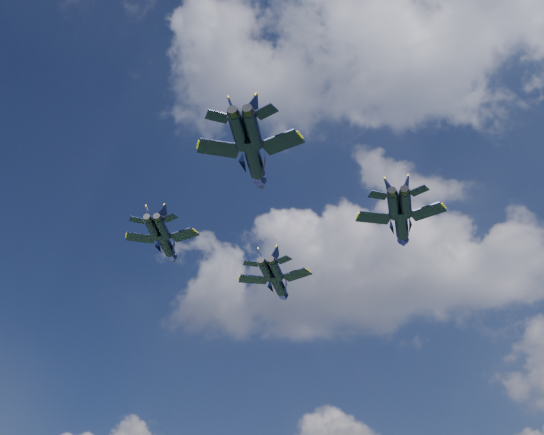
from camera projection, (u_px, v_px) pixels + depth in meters
The scene contains 4 objects.
jet_lead at pixel (278, 284), 114.58m from camera, with size 12.49×16.05×3.84m.
jet_left at pixel (166, 244), 103.35m from camera, with size 11.09×14.64×3.45m.
jet_right at pixel (401, 224), 98.27m from camera, with size 12.75×16.46×3.92m.
jet_slot at pixel (254, 158), 85.99m from camera, with size 13.36×17.52×4.14m.
Camera 1 is at (22.79, -75.09, 9.45)m, focal length 45.00 mm.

